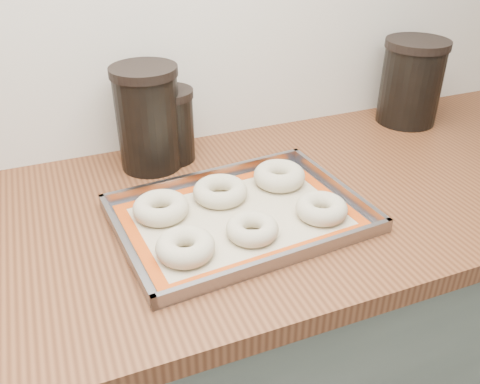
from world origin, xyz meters
name	(u,v)px	position (x,y,z in m)	size (l,w,h in m)	color
cabinet	(297,342)	(0.00, 1.68, 0.43)	(3.00, 0.65, 0.86)	slate
countertop	(309,195)	(0.00, 1.68, 0.88)	(3.06, 0.68, 0.04)	brown
baking_tray	(240,216)	(-0.18, 1.62, 0.91)	(0.49, 0.37, 0.03)	gray
baking_mat	(240,217)	(-0.18, 1.62, 0.90)	(0.44, 0.32, 0.00)	#C6B793
bagel_front_left	(185,247)	(-0.31, 1.54, 0.92)	(0.10, 0.10, 0.04)	beige
bagel_front_mid	(252,229)	(-0.19, 1.55, 0.92)	(0.10, 0.10, 0.03)	beige
bagel_front_right	(322,209)	(-0.04, 1.56, 0.92)	(0.10, 0.10, 0.03)	beige
bagel_back_left	(161,208)	(-0.32, 1.68, 0.92)	(0.11, 0.11, 0.04)	beige
bagel_back_mid	(220,191)	(-0.20, 1.69, 0.92)	(0.11, 0.11, 0.03)	beige
bagel_back_right	(279,176)	(-0.06, 1.70, 0.92)	(0.11, 0.11, 0.04)	beige
canister_left	(148,118)	(-0.29, 1.90, 1.02)	(0.14, 0.14, 0.23)	black
canister_mid	(171,125)	(-0.23, 1.91, 0.98)	(0.11, 0.11, 0.17)	black
canister_right	(411,82)	(0.41, 1.89, 1.01)	(0.16, 0.16, 0.22)	black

